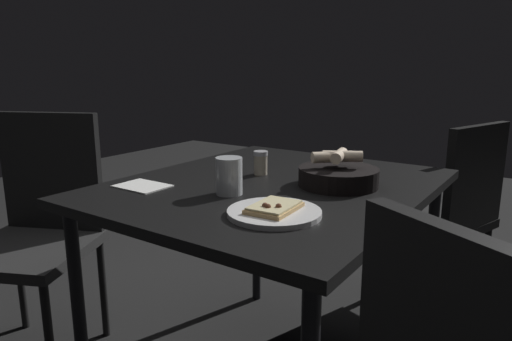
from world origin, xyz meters
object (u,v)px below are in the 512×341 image
pizza_plate (274,211)px  beer_glass (229,178)px  chair_spare (446,208)px  bread_basket (339,175)px  chair_near (38,220)px  dining_table (273,202)px  pepper_shaker (261,164)px

pizza_plate → beer_glass: (-0.22, 0.09, 0.04)m
beer_glass → chair_spare: size_ratio=0.12×
bread_basket → chair_near: bearing=-159.5°
dining_table → chair_near: chair_near is taller
pizza_plate → chair_near: bearing=-178.2°
pepper_shaker → bread_basket: bearing=1.4°
bread_basket → pepper_shaker: bearing=-178.6°
chair_spare → pizza_plate: bearing=-99.2°
dining_table → pizza_plate: size_ratio=4.48×
pizza_plate → chair_spare: size_ratio=0.27×
dining_table → bread_basket: bread_basket is taller
dining_table → pepper_shaker: 0.16m
chair_near → chair_spare: (1.24, 1.17, -0.03)m
pizza_plate → pepper_shaker: (-0.28, 0.36, 0.03)m
beer_glass → chair_spare: chair_spare is taller
pepper_shaker → chair_spare: bearing=59.0°
chair_near → pepper_shaker: bearing=26.8°
bread_basket → pepper_shaker: size_ratio=3.03×
pizza_plate → chair_near: 1.08m
beer_glass → chair_near: size_ratio=0.12×
pizza_plate → chair_near: (-1.06, -0.03, -0.22)m
bread_basket → pizza_plate: bearing=-91.5°
dining_table → beer_glass: beer_glass is taller
bread_basket → chair_spare: bearing=77.2°
pepper_shaker → chair_near: size_ratio=0.09×
bread_basket → beer_glass: 0.35m
pizza_plate → pepper_shaker: size_ratio=2.92×
dining_table → pizza_plate: bearing=-57.1°
pizza_plate → bread_basket: bread_basket is taller
pizza_plate → chair_near: chair_near is taller
pizza_plate → pepper_shaker: pepper_shaker is taller
bread_basket → pepper_shaker: bread_basket is taller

